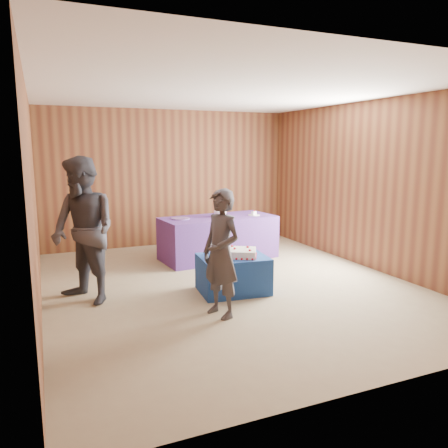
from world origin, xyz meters
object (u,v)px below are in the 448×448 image
guest_right (84,231)px  cake_table (233,274)px  serving_table (218,238)px  guest_left (221,254)px  sheet_cake (235,253)px  vase (220,210)px

guest_right → cake_table: bearing=47.5°
serving_table → cake_table: bearing=-111.4°
serving_table → guest_left: 2.74m
guest_left → guest_right: guest_right is taller
cake_table → guest_left: 1.01m
cake_table → sheet_cake: bearing=-40.1°
cake_table → serving_table: (0.51, 1.79, 0.12)m
serving_table → guest_left: guest_left is taller
vase → guest_right: (-2.43, -1.41, 0.06)m
cake_table → serving_table: bearing=79.5°
cake_table → sheet_cake: (0.02, -0.02, 0.30)m
cake_table → serving_table: size_ratio=0.45×
serving_table → guest_right: bearing=-154.6°
guest_left → cake_table: bearing=127.6°
sheet_cake → guest_right: 1.98m
cake_table → guest_right: guest_right is taller
vase → guest_right: bearing=-149.9°
cake_table → sheet_cake: size_ratio=1.28×
vase → guest_right: size_ratio=0.13×
cake_table → vase: vase is taller
sheet_cake → vase: (0.52, 1.79, 0.31)m
vase → guest_right: 2.81m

